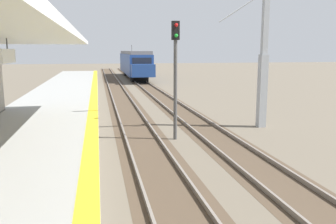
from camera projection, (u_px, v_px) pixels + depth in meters
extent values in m
cube|color=#999993|center=(37.00, 136.00, 14.79)|extent=(5.00, 80.00, 0.90)
cube|color=yellow|center=(92.00, 123.00, 15.14)|extent=(0.50, 80.00, 0.01)
cube|color=white|center=(8.00, 56.00, 9.13)|extent=(0.08, 1.40, 0.36)
cylinder|color=#333333|center=(7.00, 43.00, 9.07)|extent=(0.03, 0.03, 0.27)
cube|color=#4C3D2D|center=(134.00, 123.00, 19.57)|extent=(2.34, 120.00, 0.01)
cube|color=slate|center=(121.00, 123.00, 19.42)|extent=(0.08, 120.00, 0.15)
cube|color=slate|center=(147.00, 122.00, 19.69)|extent=(0.08, 120.00, 0.15)
cube|color=#4C3D2D|center=(194.00, 121.00, 20.22)|extent=(2.34, 120.00, 0.01)
cube|color=slate|center=(181.00, 120.00, 20.07)|extent=(0.08, 120.00, 0.15)
cube|color=slate|center=(206.00, 119.00, 20.34)|extent=(0.08, 120.00, 0.15)
cube|color=navy|center=(134.00, 64.00, 51.42)|extent=(2.90, 18.00, 2.70)
cube|color=slate|center=(134.00, 52.00, 51.15)|extent=(2.67, 18.00, 0.44)
cube|color=black|center=(142.00, 63.00, 42.63)|extent=(2.32, 0.06, 1.21)
cube|color=navy|center=(143.00, 71.00, 42.02)|extent=(2.78, 1.60, 1.49)
cube|color=black|center=(144.00, 61.00, 51.63)|extent=(0.04, 15.84, 0.86)
cylinder|color=#333333|center=(132.00, 48.00, 54.51)|extent=(0.06, 0.06, 0.90)
cube|color=black|center=(139.00, 79.00, 46.05)|extent=(2.17, 2.20, 0.72)
cube|color=black|center=(131.00, 73.00, 57.36)|extent=(2.17, 2.20, 0.72)
cylinder|color=#4C4C4C|center=(175.00, 91.00, 15.77)|extent=(0.16, 0.16, 4.40)
cube|color=black|center=(176.00, 30.00, 15.32)|extent=(0.32, 0.24, 0.80)
sphere|color=red|center=(176.00, 25.00, 15.15)|extent=(0.16, 0.16, 0.16)
sphere|color=green|center=(176.00, 36.00, 15.23)|extent=(0.16, 0.16, 0.16)
cube|color=#9EA3A8|center=(262.00, 91.00, 18.43)|extent=(0.40, 0.40, 3.75)
cube|color=#9EA3A8|center=(266.00, 16.00, 17.79)|extent=(0.28, 0.28, 3.75)
cylinder|color=#9EA3A8|center=(243.00, 6.00, 17.48)|extent=(2.47, 0.07, 1.60)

